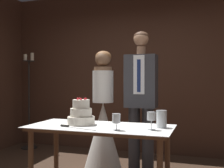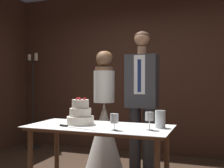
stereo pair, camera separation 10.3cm
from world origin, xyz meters
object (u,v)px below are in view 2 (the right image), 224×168
cake_knife (70,127)px  hurricane_candle (160,120)px  tiered_cake (80,114)px  groom (142,97)px  wine_glass_middle (150,117)px  candle_stand (33,104)px  bride (104,128)px  wine_glass_near (114,119)px  cake_table (99,135)px

cake_knife → hurricane_candle: bearing=32.6°
tiered_cake → groom: bearing=57.7°
wine_glass_middle → candle_stand: candle_stand is taller
wine_glass_middle → bride: size_ratio=0.11×
wine_glass_near → wine_glass_middle: bearing=22.4°
wine_glass_middle → tiered_cake: bearing=173.9°
wine_glass_middle → groom: (-0.29, 0.85, 0.14)m
bride → candle_stand: (-1.77, 0.87, 0.21)m
candle_stand → wine_glass_near: bearing=-39.2°
cake_knife → candle_stand: bearing=148.4°
tiered_cake → bride: bearing=92.5°
tiered_cake → hurricane_candle: (0.85, 0.07, -0.02)m
cake_table → bride: bride is taller
tiered_cake → candle_stand: 2.44m
hurricane_candle → candle_stand: size_ratio=0.10×
hurricane_candle → cake_knife: bearing=-161.8°
cake_knife → candle_stand: size_ratio=0.25×
cake_table → bride: bearing=108.1°
candle_stand → groom: bearing=-20.8°
cake_table → hurricane_candle: 0.66m
hurricane_candle → groom: groom is taller
wine_glass_near → wine_glass_middle: size_ratio=0.92×
cake_table → hurricane_candle: hurricane_candle is taller
bride → tiered_cake: bearing=-87.5°
bride → candle_stand: bearing=153.9°
cake_table → candle_stand: candle_stand is taller
tiered_cake → hurricane_candle: size_ratio=1.68×
wine_glass_middle → hurricane_candle: hurricane_candle is taller
cake_table → groom: size_ratio=0.81×
wine_glass_middle → bride: (-0.81, 0.86, -0.28)m
bride → wine_glass_near: bearing=-63.1°
hurricane_candle → tiered_cake: bearing=-175.1°
tiered_cake → bride: bride is taller
cake_knife → bride: bride is taller
tiered_cake → groom: groom is taller
tiered_cake → wine_glass_near: (0.47, -0.21, 0.00)m
cake_table → wine_glass_near: (0.24, -0.19, 0.20)m
candle_stand → bride: bearing=-26.1°
bride → groom: groom is taller
bride → groom: (0.52, -0.00, 0.42)m
wine_glass_middle → candle_stand: bearing=146.3°
wine_glass_middle → groom: bearing=108.8°
wine_glass_middle → cake_knife: bearing=-170.8°
wine_glass_near → bride: size_ratio=0.10×
groom → wine_glass_middle: bearing=-71.2°
tiered_cake → hurricane_candle: bearing=4.9°
wine_glass_near → tiered_cake: bearing=155.5°
groom → candle_stand: groom is taller
wine_glass_near → hurricane_candle: bearing=36.4°
cake_table → tiered_cake: bearing=173.5°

